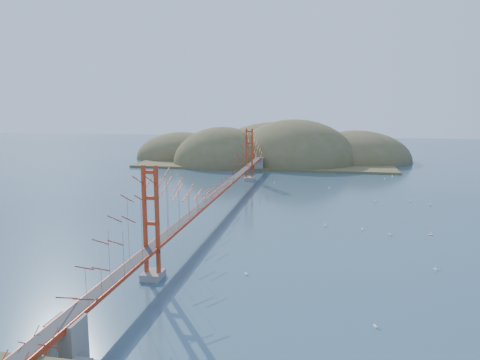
# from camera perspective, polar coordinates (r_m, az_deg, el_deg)

# --- Properties ---
(ground) EXTENTS (320.00, 320.00, 0.00)m
(ground) POSITION_cam_1_polar(r_m,az_deg,el_deg) (77.05, -2.54, -3.76)
(ground) COLOR #304D61
(ground) RESTS_ON ground
(bridge) EXTENTS (2.20, 94.40, 12.00)m
(bridge) POSITION_cam_1_polar(r_m,az_deg,el_deg) (75.90, -2.55, 1.42)
(bridge) COLOR gray
(bridge) RESTS_ON ground
(far_headlands) EXTENTS (84.00, 58.00, 25.00)m
(far_headlands) POSITION_cam_1_polar(r_m,az_deg,el_deg) (143.38, 4.52, 2.52)
(far_headlands) COLOR brown
(far_headlands) RESTS_ON ground
(sailboat_9) EXTENTS (0.65, 0.65, 0.69)m
(sailboat_9) POSITION_cam_1_polar(r_m,az_deg,el_deg) (87.37, 22.20, -2.76)
(sailboat_9) COLOR white
(sailboat_9) RESTS_ON ground
(sailboat_6) EXTENTS (0.59, 0.59, 0.65)m
(sailboat_6) POSITION_cam_1_polar(r_m,az_deg,el_deg) (55.16, 22.74, -9.91)
(sailboat_6) COLOR white
(sailboat_6) RESTS_ON ground
(sailboat_16) EXTENTS (0.64, 0.64, 0.68)m
(sailboat_16) POSITION_cam_1_polar(r_m,az_deg,el_deg) (87.28, 16.17, -2.43)
(sailboat_16) COLOR white
(sailboat_16) RESTS_ON ground
(sailboat_10) EXTENTS (0.50, 0.51, 0.57)m
(sailboat_10) POSITION_cam_1_polar(r_m,az_deg,el_deg) (40.77, 16.17, -16.64)
(sailboat_10) COLOR white
(sailboat_10) RESTS_ON ground
(sailboat_12) EXTENTS (0.57, 0.54, 0.64)m
(sailboat_12) POSITION_cam_1_polar(r_m,az_deg,el_deg) (98.07, 10.84, -0.91)
(sailboat_12) COLOR white
(sailboat_12) RESTS_ON ground
(sailboat_0) EXTENTS (0.50, 0.57, 0.64)m
(sailboat_0) POSITION_cam_1_polar(r_m,az_deg,el_deg) (68.91, 10.35, -5.42)
(sailboat_0) COLOR white
(sailboat_0) RESTS_ON ground
(sailboat_13) EXTENTS (0.58, 0.51, 0.66)m
(sailboat_13) POSITION_cam_1_polar(r_m,az_deg,el_deg) (68.34, 22.22, -6.13)
(sailboat_13) COLOR white
(sailboat_13) RESTS_ON ground
(sailboat_3) EXTENTS (0.53, 0.53, 0.56)m
(sailboat_3) POSITION_cam_1_polar(r_m,az_deg,el_deg) (102.58, 4.20, -0.30)
(sailboat_3) COLOR white
(sailboat_3) RESTS_ON ground
(sailboat_7) EXTENTS (0.47, 0.38, 0.55)m
(sailboat_7) POSITION_cam_1_polar(r_m,az_deg,el_deg) (112.41, 17.24, 0.17)
(sailboat_7) COLOR white
(sailboat_7) RESTS_ON ground
(sailboat_1) EXTENTS (0.67, 0.67, 0.71)m
(sailboat_1) POSITION_cam_1_polar(r_m,az_deg,el_deg) (66.55, 17.78, -6.28)
(sailboat_1) COLOR white
(sailboat_1) RESTS_ON ground
(sailboat_15) EXTENTS (0.47, 0.55, 0.63)m
(sailboat_15) POSITION_cam_1_polar(r_m,az_deg,el_deg) (116.53, 18.09, 0.46)
(sailboat_15) COLOR white
(sailboat_15) RESTS_ON ground
(sailboat_14) EXTENTS (0.45, 0.55, 0.64)m
(sailboat_14) POSITION_cam_1_polar(r_m,az_deg,el_deg) (68.09, 14.68, -5.77)
(sailboat_14) COLOR white
(sailboat_14) RESTS_ON ground
(sailboat_4) EXTENTS (0.68, 0.68, 0.73)m
(sailboat_4) POSITION_cam_1_polar(r_m,az_deg,el_deg) (89.04, 20.06, -2.40)
(sailboat_4) COLOR white
(sailboat_4) RESTS_ON ground
(sailboat_extra_0) EXTENTS (0.54, 0.54, 0.59)m
(sailboat_extra_0) POSITION_cam_1_polar(r_m,az_deg,el_deg) (49.79, 0.77, -11.26)
(sailboat_extra_0) COLOR white
(sailboat_extra_0) RESTS_ON ground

